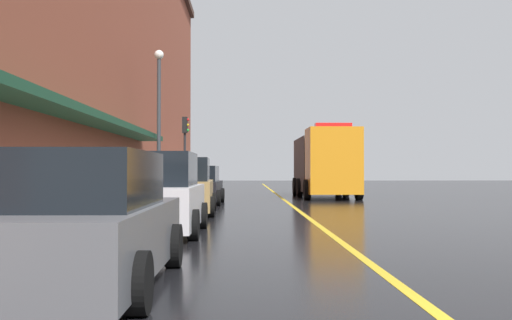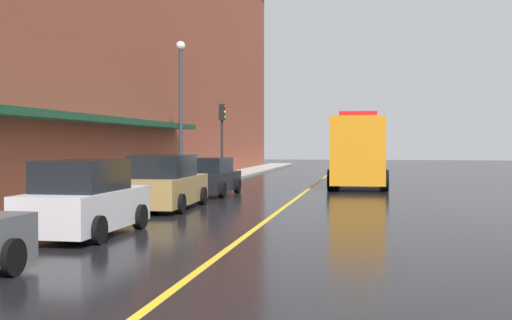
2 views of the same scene
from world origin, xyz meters
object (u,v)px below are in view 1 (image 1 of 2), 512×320
object	(u,v)px
parked_car_0	(85,224)
utility_truck	(324,164)
parking_meter_0	(156,180)
parking_meter_1	(150,181)
parking_meter_2	(154,180)
parked_car_2	(183,188)
street_lamp_left	(159,107)
parked_car_3	(199,186)
traffic_light_near	(185,140)
parked_car_1	(159,196)

from	to	relation	value
parked_car_0	utility_truck	size ratio (longest dim) A/B	0.55
parking_meter_0	parking_meter_1	distance (m)	1.47
parking_meter_2	utility_truck	bearing A→B (deg)	50.85
parked_car_2	utility_truck	distance (m)	13.88
parked_car_0	parking_meter_0	xyz separation A→B (m)	(-1.48, 15.81, 0.28)
utility_truck	street_lamp_left	size ratio (longest dim) A/B	1.25
parking_meter_0	parking_meter_2	size ratio (longest dim) A/B	1.00
parked_car_3	parking_meter_1	xyz separation A→B (m)	(-1.48, -3.92, 0.30)
parked_car_2	traffic_light_near	distance (m)	14.29
street_lamp_left	parking_meter_2	bearing A→B (deg)	-83.75
parked_car_1	street_lamp_left	world-z (taller)	street_lamp_left
utility_truck	traffic_light_near	bearing A→B (deg)	-102.97
street_lamp_left	parking_meter_0	bearing A→B (deg)	-83.12
parking_meter_2	traffic_light_near	distance (m)	11.36
parking_meter_0	street_lamp_left	world-z (taller)	street_lamp_left
parking_meter_1	utility_truck	bearing A→B (deg)	53.55
parked_car_1	utility_truck	distance (m)	19.65
parking_meter_2	parked_car_1	bearing A→B (deg)	-80.72
parked_car_1	utility_truck	world-z (taller)	utility_truck
utility_truck	parking_meter_1	xyz separation A→B (m)	(-7.71, -10.43, -0.72)
utility_truck	parking_meter_0	xyz separation A→B (m)	(-7.71, -8.96, -0.72)
parked_car_3	parked_car_2	bearing A→B (deg)	-179.29
parked_car_1	street_lamp_left	xyz separation A→B (m)	(-2.10, 14.63, 3.55)
parked_car_0	parked_car_1	bearing A→B (deg)	-0.18
parked_car_1	parked_car_3	xyz separation A→B (m)	(-0.02, 12.10, -0.08)
parked_car_2	parking_meter_1	xyz separation A→B (m)	(-1.41, 1.90, 0.20)
parked_car_3	street_lamp_left	world-z (taller)	street_lamp_left
parked_car_0	parked_car_1	distance (m)	6.15
street_lamp_left	parked_car_3	bearing A→B (deg)	-50.56
utility_truck	parking_meter_1	distance (m)	12.99
parking_meter_0	parked_car_2	bearing A→B (deg)	-67.34
parked_car_0	parking_meter_1	distance (m)	14.41
utility_truck	traffic_light_near	distance (m)	7.95
parked_car_1	parked_car_3	distance (m)	12.11
parking_meter_2	parking_meter_1	bearing A→B (deg)	-90.00
utility_truck	parking_meter_1	size ratio (longest dim) A/B	6.53
parking_meter_0	street_lamp_left	distance (m)	6.02
parking_meter_1	parking_meter_2	world-z (taller)	same
street_lamp_left	parked_car_2	bearing A→B (deg)	-76.47
parked_car_1	parked_car_2	bearing A→B (deg)	0.93
parked_car_2	parking_meter_2	bearing A→B (deg)	24.23
utility_truck	parked_car_1	bearing A→B (deg)	-18.85
parked_car_1	utility_truck	bearing A→B (deg)	-18.30
utility_truck	parking_meter_2	xyz separation A→B (m)	(-7.71, -9.47, -0.72)
utility_truck	parking_meter_0	bearing A→B (deg)	-41.10
parked_car_1	street_lamp_left	bearing A→B (deg)	8.29
parked_car_1	parking_meter_0	xyz separation A→B (m)	(-1.50, 9.66, 0.21)
street_lamp_left	parked_car_0	bearing A→B (deg)	-84.28
parked_car_0	parking_meter_1	bearing A→B (deg)	5.86
parking_meter_1	parking_meter_2	bearing A→B (deg)	90.00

